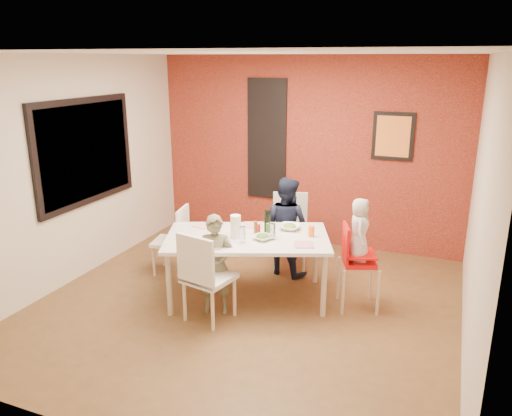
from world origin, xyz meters
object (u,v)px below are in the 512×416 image
at_px(chair_left, 176,237).
at_px(high_chair, 355,259).
at_px(toddler, 359,230).
at_px(dining_table, 247,242).
at_px(child_near, 216,265).
at_px(chair_far, 290,226).
at_px(chair_near, 204,273).
at_px(paper_towel_roll, 236,227).
at_px(child_far, 286,226).
at_px(wine_bottle, 267,222).

relative_size(chair_left, high_chair, 0.92).
bearing_deg(toddler, dining_table, 88.97).
bearing_deg(child_near, chair_far, 59.08).
distance_m(high_chair, toddler, 0.33).
bearing_deg(child_near, high_chair, 7.42).
distance_m(chair_left, child_near, 1.19).
xyz_separation_m(chair_near, paper_towel_roll, (0.10, 0.59, 0.33)).
xyz_separation_m(chair_left, child_near, (0.93, -0.73, 0.06)).
bearing_deg(dining_table, toddler, 11.68).
xyz_separation_m(dining_table, child_far, (0.17, 0.83, -0.05)).
bearing_deg(paper_towel_roll, child_near, -103.55).
relative_size(child_near, child_far, 0.87).
bearing_deg(child_near, child_far, 55.68).
relative_size(child_far, paper_towel_roll, 4.86).
bearing_deg(child_far, chair_near, 89.37).
height_order(dining_table, wine_bottle, wine_bottle).
xyz_separation_m(chair_near, chair_left, (-0.92, 0.98, -0.06)).
bearing_deg(chair_left, chair_far, 110.40).
bearing_deg(high_chair, wine_bottle, 71.99).
bearing_deg(child_far, paper_towel_roll, 86.73).
bearing_deg(high_chair, chair_left, 67.33).
height_order(chair_far, child_near, child_near).
relative_size(child_near, toddler, 1.60).
bearing_deg(chair_near, wine_bottle, -101.70).
xyz_separation_m(dining_table, chair_far, (0.15, 1.08, -0.14)).
bearing_deg(toddler, child_far, 47.27).
bearing_deg(chair_far, child_near, -120.04).
bearing_deg(child_far, toddler, 163.27).
distance_m(chair_left, child_far, 1.40).
relative_size(high_chair, paper_towel_roll, 3.69).
distance_m(chair_far, toddler, 1.38).
distance_m(dining_table, chair_left, 1.17).
distance_m(child_far, paper_towel_roll, 0.99).
xyz_separation_m(dining_table, toddler, (1.19, 0.25, 0.22)).
relative_size(dining_table, chair_left, 2.33).
xyz_separation_m(child_near, child_far, (0.36, 1.26, 0.08)).
relative_size(chair_far, chair_left, 1.11).
height_order(dining_table, chair_left, chair_left).
distance_m(chair_near, paper_towel_roll, 0.68).
height_order(chair_left, high_chair, high_chair).
bearing_deg(wine_bottle, dining_table, -132.84).
bearing_deg(toddler, chair_far, 38.77).
relative_size(dining_table, high_chair, 2.14).
bearing_deg(dining_table, child_near, -113.07).
relative_size(child_near, wine_bottle, 4.11).
bearing_deg(paper_towel_roll, chair_near, -99.64).
bearing_deg(paper_towel_roll, high_chair, 14.08).
distance_m(high_chair, wine_bottle, 1.05).
relative_size(chair_far, toddler, 1.42).
bearing_deg(dining_table, high_chair, 11.15).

